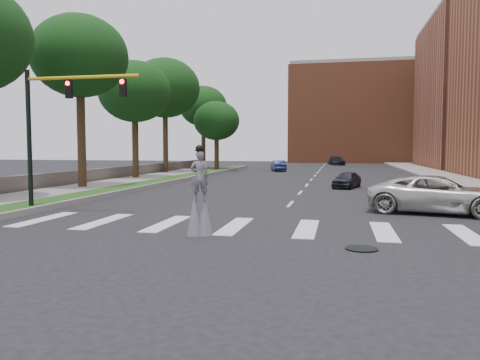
% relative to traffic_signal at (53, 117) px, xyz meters
% --- Properties ---
extents(ground_plane, '(160.00, 160.00, 0.00)m').
position_rel_traffic_signal_xyz_m(ground_plane, '(9.78, -3.00, -4.15)').
color(ground_plane, black).
rests_on(ground_plane, ground).
extents(grass_median, '(2.00, 60.00, 0.25)m').
position_rel_traffic_signal_xyz_m(grass_median, '(-1.72, 17.00, -4.03)').
color(grass_median, '#1B4213').
rests_on(grass_median, ground).
extents(median_curb, '(0.20, 60.00, 0.28)m').
position_rel_traffic_signal_xyz_m(median_curb, '(-0.67, 17.00, -4.01)').
color(median_curb, gray).
rests_on(median_curb, ground).
extents(sidewalk_left, '(4.00, 60.00, 0.18)m').
position_rel_traffic_signal_xyz_m(sidewalk_left, '(-4.72, 7.00, -4.06)').
color(sidewalk_left, gray).
rests_on(sidewalk_left, ground).
extents(sidewalk_right, '(5.00, 90.00, 0.18)m').
position_rel_traffic_signal_xyz_m(sidewalk_right, '(22.28, 22.00, -4.06)').
color(sidewalk_right, gray).
rests_on(sidewalk_right, ground).
extents(stone_wall, '(0.50, 56.00, 1.10)m').
position_rel_traffic_signal_xyz_m(stone_wall, '(-7.22, 19.00, -3.60)').
color(stone_wall, '#58534C').
rests_on(stone_wall, ground).
extents(manhole, '(0.90, 0.90, 0.04)m').
position_rel_traffic_signal_xyz_m(manhole, '(12.78, -5.00, -4.13)').
color(manhole, black).
rests_on(manhole, ground).
extents(building_backdrop, '(26.00, 14.00, 18.00)m').
position_rel_traffic_signal_xyz_m(building_backdrop, '(15.78, 75.00, 4.85)').
color(building_backdrop, '#9A5130').
rests_on(building_backdrop, ground).
extents(traffic_signal, '(5.30, 0.23, 6.20)m').
position_rel_traffic_signal_xyz_m(traffic_signal, '(0.00, 0.00, 0.00)').
color(traffic_signal, black).
rests_on(traffic_signal, ground).
extents(stilt_performer, '(0.82, 0.63, 2.91)m').
position_rel_traffic_signal_xyz_m(stilt_performer, '(7.77, -3.91, -3.03)').
color(stilt_performer, '#332314').
rests_on(stilt_performer, ground).
extents(suv_crossing, '(6.32, 3.99, 1.62)m').
position_rel_traffic_signal_xyz_m(suv_crossing, '(16.35, 3.00, -3.34)').
color(suv_crossing, beige).
rests_on(suv_crossing, ground).
extents(car_near, '(2.31, 3.71, 1.18)m').
position_rel_traffic_signal_xyz_m(car_near, '(12.68, 15.14, -3.56)').
color(car_near, black).
rests_on(car_near, ground).
extents(car_mid, '(2.42, 4.15, 1.29)m').
position_rel_traffic_signal_xyz_m(car_mid, '(5.05, 37.16, -3.50)').
color(car_mid, navy).
rests_on(car_mid, ground).
extents(car_far, '(3.03, 5.10, 1.39)m').
position_rel_traffic_signal_xyz_m(car_far, '(11.74, 58.32, -3.46)').
color(car_far, black).
rests_on(car_far, ground).
extents(tree_2, '(6.42, 6.42, 11.64)m').
position_rel_traffic_signal_xyz_m(tree_2, '(-4.90, 10.47, 4.70)').
color(tree_2, '#332314').
rests_on(tree_2, ground).
extents(tree_3, '(6.34, 6.34, 10.43)m').
position_rel_traffic_signal_xyz_m(tree_3, '(-5.54, 20.39, 3.54)').
color(tree_3, '#332314').
rests_on(tree_3, ground).
extents(tree_4, '(7.54, 7.54, 12.44)m').
position_rel_traffic_signal_xyz_m(tree_4, '(-6.40, 29.99, 5.06)').
color(tree_4, '#332314').
rests_on(tree_4, ground).
extents(tree_5, '(6.28, 6.28, 10.91)m').
position_rel_traffic_signal_xyz_m(tree_5, '(-5.51, 41.51, 4.05)').
color(tree_5, '#332314').
rests_on(tree_5, ground).
extents(tree_6, '(5.49, 5.49, 8.35)m').
position_rel_traffic_signal_xyz_m(tree_6, '(-2.26, 36.09, 1.83)').
color(tree_6, '#332314').
rests_on(tree_6, ground).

